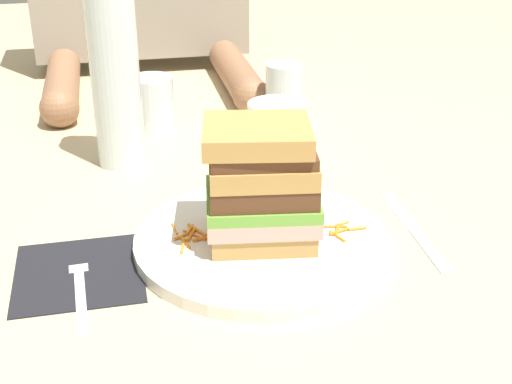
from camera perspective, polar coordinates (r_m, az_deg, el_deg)
ground_plane at (r=0.80m, az=0.82°, el=-3.91°), size 3.00×3.00×0.00m
main_plate at (r=0.78m, az=0.46°, el=-4.06°), size 0.28×0.28×0.01m
sandwich at (r=0.75m, az=0.41°, el=0.70°), size 0.14×0.12×0.13m
carrot_shred_0 at (r=0.76m, az=-5.97°, el=-4.37°), size 0.01×0.03×0.00m
carrot_shred_1 at (r=0.79m, az=-4.81°, el=-3.09°), size 0.02×0.03×0.00m
carrot_shred_2 at (r=0.77m, az=-4.10°, el=-3.74°), size 0.03×0.01×0.00m
carrot_shred_3 at (r=0.80m, az=-6.64°, el=-2.99°), size 0.01×0.03×0.00m
carrot_shred_4 at (r=0.78m, az=-5.30°, el=-3.48°), size 0.01×0.02×0.00m
carrot_shred_5 at (r=0.79m, az=-5.39°, el=-3.04°), size 0.01×0.02×0.00m
carrot_shred_6 at (r=0.78m, az=-6.11°, el=-3.51°), size 0.02×0.01×0.00m
carrot_shred_7 at (r=0.77m, az=-5.77°, el=-4.13°), size 0.01×0.03×0.00m
carrot_shred_8 at (r=0.78m, az=-5.01°, el=-3.57°), size 0.02×0.03×0.00m
carrot_shred_9 at (r=0.78m, az=6.65°, el=-3.59°), size 0.01×0.03×0.00m
carrot_shred_10 at (r=0.79m, az=6.72°, el=-3.22°), size 0.02×0.01×0.00m
carrot_shred_11 at (r=0.81m, az=6.88°, el=-2.62°), size 0.02×0.01×0.00m
carrot_shred_12 at (r=0.80m, az=8.24°, el=-2.95°), size 0.02×0.00×0.00m
carrot_shred_13 at (r=0.80m, az=6.35°, el=-2.80°), size 0.03×0.01×0.00m
carrot_shred_14 at (r=0.79m, az=6.61°, el=-3.07°), size 0.01×0.02×0.00m
napkin_dark at (r=0.76m, az=-14.22°, el=-6.34°), size 0.13×0.14×0.00m
fork at (r=0.74m, az=-14.18°, el=-7.03°), size 0.02×0.17×0.00m
knife at (r=0.84m, az=12.80°, el=-3.02°), size 0.02×0.20×0.00m
juice_glass at (r=1.00m, az=1.70°, el=4.72°), size 0.08×0.08×0.08m
water_bottle at (r=0.97m, az=-11.45°, el=9.98°), size 0.07×0.07×0.31m
empty_tumbler_0 at (r=1.12m, az=-8.44°, el=7.13°), size 0.07×0.07×0.09m
empty_tumbler_1 at (r=1.15m, az=2.29°, el=8.09°), size 0.06×0.06×0.09m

